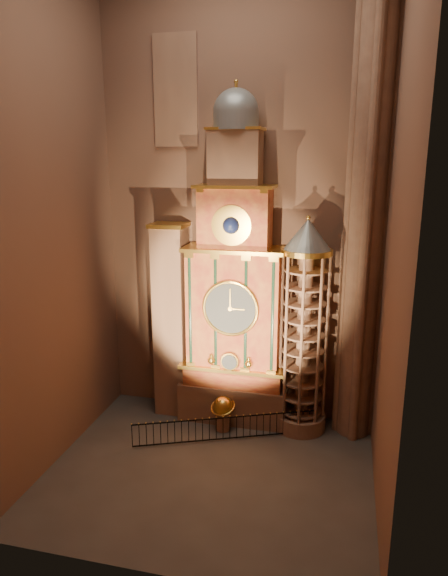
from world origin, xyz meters
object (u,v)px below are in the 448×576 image
(portrait_tower, at_px, (171,320))
(celestial_globe, at_px, (223,410))
(iron_railing, at_px, (226,428))
(stair_turret, at_px, (304,330))
(astronomical_clock, at_px, (235,296))

(portrait_tower, xyz_separation_m, celestial_globe, (3.13, -1.44, -4.07))
(celestial_globe, distance_m, iron_railing, 1.11)
(stair_turret, height_order, iron_railing, stair_turret)
(portrait_tower, distance_m, celestial_globe, 5.33)
(iron_railing, bearing_deg, celestial_globe, 113.61)
(astronomical_clock, xyz_separation_m, iron_railing, (0.14, -2.35, -6.03))
(stair_turret, distance_m, celestial_globe, 5.75)
(astronomical_clock, bearing_deg, stair_turret, -4.30)
(astronomical_clock, relative_size, stair_turret, 1.55)
(astronomical_clock, xyz_separation_m, portrait_tower, (-3.40, 0.02, -1.53))
(astronomical_clock, relative_size, celestial_globe, 9.26)
(portrait_tower, bearing_deg, astronomical_clock, -0.29)
(portrait_tower, bearing_deg, iron_railing, -33.81)
(celestial_globe, relative_size, iron_railing, 0.22)
(portrait_tower, xyz_separation_m, iron_railing, (3.54, -2.37, -4.51))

